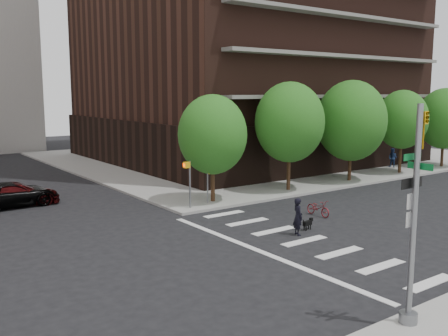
{
  "coord_description": "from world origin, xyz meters",
  "views": [
    {
      "loc": [
        -12.19,
        -15.02,
        6.42
      ],
      "look_at": [
        3.0,
        6.0,
        2.5
      ],
      "focal_mm": 40.0,
      "sensor_mm": 36.0,
      "label": 1
    }
  ],
  "objects_px": {
    "dog_walker": "(298,217)",
    "pedestrian_far": "(393,158)",
    "traffic_signal": "(414,233)",
    "parked_car_black": "(11,195)",
    "scooter": "(318,208)",
    "parked_car_maroon": "(16,194)"
  },
  "relations": [
    {
      "from": "dog_walker",
      "to": "pedestrian_far",
      "type": "xyz_separation_m",
      "value": [
        20.52,
        9.68,
        0.1
      ]
    },
    {
      "from": "traffic_signal",
      "to": "parked_car_black",
      "type": "height_order",
      "value": "traffic_signal"
    },
    {
      "from": "pedestrian_far",
      "to": "scooter",
      "type": "bearing_deg",
      "value": -71.94
    },
    {
      "from": "parked_car_maroon",
      "to": "parked_car_black",
      "type": "bearing_deg",
      "value": 88.34
    },
    {
      "from": "traffic_signal",
      "to": "parked_car_maroon",
      "type": "distance_m",
      "value": 22.68
    },
    {
      "from": "traffic_signal",
      "to": "parked_car_maroon",
      "type": "bearing_deg",
      "value": 102.87
    },
    {
      "from": "parked_car_black",
      "to": "dog_walker",
      "type": "distance_m",
      "value": 16.46
    },
    {
      "from": "parked_car_black",
      "to": "dog_walker",
      "type": "relative_size",
      "value": 2.94
    },
    {
      "from": "traffic_signal",
      "to": "parked_car_black",
      "type": "distance_m",
      "value": 22.74
    },
    {
      "from": "traffic_signal",
      "to": "dog_walker",
      "type": "bearing_deg",
      "value": 64.97
    },
    {
      "from": "traffic_signal",
      "to": "scooter",
      "type": "bearing_deg",
      "value": 54.76
    },
    {
      "from": "scooter",
      "to": "dog_walker",
      "type": "distance_m",
      "value": 3.93
    },
    {
      "from": "dog_walker",
      "to": "parked_car_maroon",
      "type": "bearing_deg",
      "value": 52.5
    },
    {
      "from": "pedestrian_far",
      "to": "parked_car_black",
      "type": "bearing_deg",
      "value": -103.87
    },
    {
      "from": "parked_car_black",
      "to": "parked_car_maroon",
      "type": "height_order",
      "value": "parked_car_black"
    },
    {
      "from": "parked_car_black",
      "to": "scooter",
      "type": "xyz_separation_m",
      "value": [
        12.56,
        -11.71,
        -0.27
      ]
    },
    {
      "from": "parked_car_maroon",
      "to": "dog_walker",
      "type": "xyz_separation_m",
      "value": [
        8.94,
        -13.65,
        0.17
      ]
    },
    {
      "from": "parked_car_maroon",
      "to": "pedestrian_far",
      "type": "bearing_deg",
      "value": -94.83
    },
    {
      "from": "parked_car_black",
      "to": "scooter",
      "type": "bearing_deg",
      "value": -136.35
    },
    {
      "from": "parked_car_black",
      "to": "traffic_signal",
      "type": "bearing_deg",
      "value": -169.9
    },
    {
      "from": "parked_car_maroon",
      "to": "dog_walker",
      "type": "relative_size",
      "value": 2.78
    },
    {
      "from": "traffic_signal",
      "to": "scooter",
      "type": "height_order",
      "value": "traffic_signal"
    }
  ]
}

